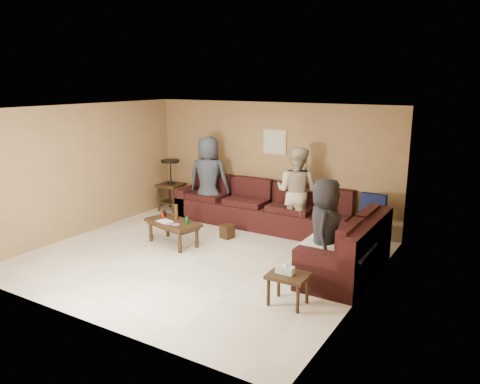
{
  "coord_description": "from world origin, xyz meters",
  "views": [
    {
      "loc": [
        4.4,
        -6.05,
        2.94
      ],
      "look_at": [
        0.25,
        0.85,
        1.0
      ],
      "focal_mm": 35.0,
      "sensor_mm": 36.0,
      "label": 1
    }
  ],
  "objects_px": {
    "side_table_right": "(288,278)",
    "sectional_sofa": "(284,224)",
    "waste_bin": "(227,231)",
    "person_right": "(325,231)",
    "coffee_table": "(173,224)",
    "end_table_left": "(171,184)",
    "person_left": "(209,178)",
    "person_middle": "(296,192)"
  },
  "relations": [
    {
      "from": "side_table_right",
      "to": "sectional_sofa",
      "type": "bearing_deg",
      "value": 116.72
    },
    {
      "from": "waste_bin",
      "to": "person_right",
      "type": "relative_size",
      "value": 0.16
    },
    {
      "from": "coffee_table",
      "to": "end_table_left",
      "type": "xyz_separation_m",
      "value": [
        -1.48,
        1.78,
        0.24
      ]
    },
    {
      "from": "end_table_left",
      "to": "person_right",
      "type": "height_order",
      "value": "person_right"
    },
    {
      "from": "coffee_table",
      "to": "person_right",
      "type": "bearing_deg",
      "value": -1.76
    },
    {
      "from": "sectional_sofa",
      "to": "waste_bin",
      "type": "relative_size",
      "value": 18.03
    },
    {
      "from": "waste_bin",
      "to": "person_left",
      "type": "height_order",
      "value": "person_left"
    },
    {
      "from": "end_table_left",
      "to": "person_right",
      "type": "bearing_deg",
      "value": -22.92
    },
    {
      "from": "end_table_left",
      "to": "person_right",
      "type": "distance_m",
      "value": 4.79
    },
    {
      "from": "end_table_left",
      "to": "person_middle",
      "type": "relative_size",
      "value": 0.68
    },
    {
      "from": "coffee_table",
      "to": "person_left",
      "type": "relative_size",
      "value": 0.64
    },
    {
      "from": "side_table_right",
      "to": "person_right",
      "type": "relative_size",
      "value": 0.37
    },
    {
      "from": "end_table_left",
      "to": "waste_bin",
      "type": "height_order",
      "value": "end_table_left"
    },
    {
      "from": "coffee_table",
      "to": "end_table_left",
      "type": "distance_m",
      "value": 2.33
    },
    {
      "from": "end_table_left",
      "to": "waste_bin",
      "type": "relative_size",
      "value": 4.56
    },
    {
      "from": "waste_bin",
      "to": "person_left",
      "type": "xyz_separation_m",
      "value": [
        -1.01,
        0.85,
        0.77
      ]
    },
    {
      "from": "sectional_sofa",
      "to": "person_right",
      "type": "distance_m",
      "value": 1.9
    },
    {
      "from": "person_left",
      "to": "person_middle",
      "type": "distance_m",
      "value": 2.05
    },
    {
      "from": "sectional_sofa",
      "to": "side_table_right",
      "type": "height_order",
      "value": "sectional_sofa"
    },
    {
      "from": "sectional_sofa",
      "to": "end_table_left",
      "type": "height_order",
      "value": "end_table_left"
    },
    {
      "from": "end_table_left",
      "to": "side_table_right",
      "type": "xyz_separation_m",
      "value": [
        4.29,
        -2.84,
        -0.24
      ]
    },
    {
      "from": "waste_bin",
      "to": "sectional_sofa",
      "type": "bearing_deg",
      "value": 24.12
    },
    {
      "from": "sectional_sofa",
      "to": "waste_bin",
      "type": "distance_m",
      "value": 1.1
    },
    {
      "from": "waste_bin",
      "to": "person_left",
      "type": "distance_m",
      "value": 1.53
    },
    {
      "from": "person_middle",
      "to": "waste_bin",
      "type": "bearing_deg",
      "value": 39.48
    },
    {
      "from": "end_table_left",
      "to": "person_right",
      "type": "xyz_separation_m",
      "value": [
        4.41,
        -1.87,
        0.17
      ]
    },
    {
      "from": "side_table_right",
      "to": "person_left",
      "type": "relative_size",
      "value": 0.32
    },
    {
      "from": "sectional_sofa",
      "to": "coffee_table",
      "type": "distance_m",
      "value": 2.06
    },
    {
      "from": "coffee_table",
      "to": "side_table_right",
      "type": "bearing_deg",
      "value": -20.86
    },
    {
      "from": "person_middle",
      "to": "end_table_left",
      "type": "bearing_deg",
      "value": -1.51
    },
    {
      "from": "sectional_sofa",
      "to": "person_right",
      "type": "bearing_deg",
      "value": -45.94
    },
    {
      "from": "person_left",
      "to": "end_table_left",
      "type": "bearing_deg",
      "value": -19.72
    },
    {
      "from": "person_left",
      "to": "sectional_sofa",
      "type": "bearing_deg",
      "value": 154.77
    },
    {
      "from": "person_left",
      "to": "waste_bin",
      "type": "bearing_deg",
      "value": 126.27
    },
    {
      "from": "sectional_sofa",
      "to": "side_table_right",
      "type": "relative_size",
      "value": 8.03
    },
    {
      "from": "coffee_table",
      "to": "side_table_right",
      "type": "relative_size",
      "value": 2.0
    },
    {
      "from": "coffee_table",
      "to": "person_middle",
      "type": "relative_size",
      "value": 0.67
    },
    {
      "from": "coffee_table",
      "to": "side_table_right",
      "type": "height_order",
      "value": "coffee_table"
    },
    {
      "from": "coffee_table",
      "to": "waste_bin",
      "type": "relative_size",
      "value": 4.48
    },
    {
      "from": "sectional_sofa",
      "to": "person_left",
      "type": "xyz_separation_m",
      "value": [
        -1.99,
        0.41,
        0.57
      ]
    },
    {
      "from": "waste_bin",
      "to": "end_table_left",
      "type": "bearing_deg",
      "value": 155.48
    },
    {
      "from": "sectional_sofa",
      "to": "person_left",
      "type": "bearing_deg",
      "value": 168.28
    }
  ]
}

